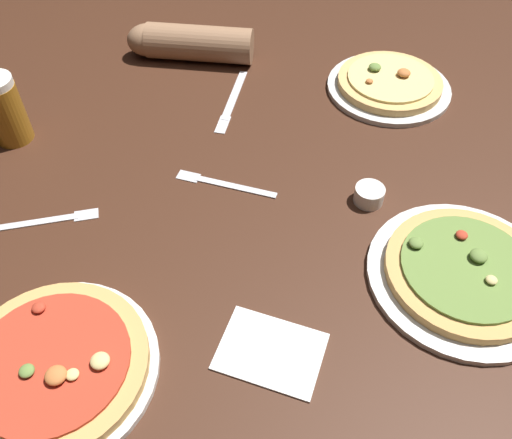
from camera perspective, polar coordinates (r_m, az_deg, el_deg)
The scene contains 11 objects.
ground_plane at distance 1.00m, azimuth -0.00°, elevation -1.34°, with size 2.40×2.40×0.03m, color #3D2114.
pizza_plate_near at distance 0.97m, azimuth 21.11°, elevation -5.24°, with size 0.32×0.32×0.05m.
pizza_plate_far at distance 1.33m, azimuth 13.83°, elevation 13.66°, with size 0.28×0.28×0.05m.
pizza_plate_side at distance 0.86m, azimuth -20.50°, elevation -14.27°, with size 0.30×0.30×0.05m.
beer_mug_dark at distance 1.23m, azimuth -25.13°, elevation 10.29°, with size 0.12×0.10×0.14m.
ramekin_sauce at distance 1.04m, azimuth 11.81°, elevation 2.55°, with size 0.06×0.06×0.03m, color silver.
napkin_folded at distance 0.84m, azimuth 1.55°, elevation -13.63°, with size 0.15×0.11×0.01m, color white.
fork_left at distance 1.06m, azimuth -3.45°, elevation 3.79°, with size 0.19×0.11×0.01m.
knife_right at distance 1.26m, azimuth -2.54°, elevation 12.38°, with size 0.10×0.23×0.01m.
fork_spare at distance 1.07m, azimuth -21.84°, elevation -0.19°, with size 0.23×0.03×0.01m.
diner_arm at distance 1.40m, azimuth -7.31°, elevation 17.98°, with size 0.31×0.15×0.09m.
Camera 1 is at (-0.09, -0.64, 0.74)m, focal length 38.04 mm.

